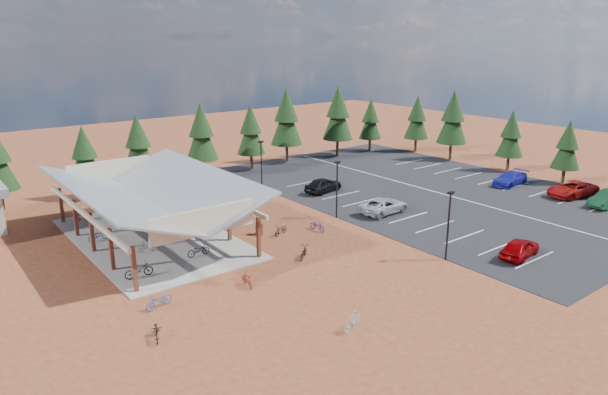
# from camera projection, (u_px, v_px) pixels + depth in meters

# --- Properties ---
(ground) EXTENTS (140.00, 140.00, 0.00)m
(ground) POSITION_uv_depth(u_px,v_px,m) (306.00, 236.00, 43.70)
(ground) COLOR maroon
(ground) RESTS_ON ground
(asphalt_lot) EXTENTS (27.00, 44.00, 0.04)m
(asphalt_lot) POSITION_uv_depth(u_px,v_px,m) (427.00, 190.00, 56.81)
(asphalt_lot) COLOR black
(asphalt_lot) RESTS_ON ground
(concrete_pad) EXTENTS (10.60, 18.60, 0.10)m
(concrete_pad) POSITION_uv_depth(u_px,v_px,m) (153.00, 238.00, 43.13)
(concrete_pad) COLOR gray
(concrete_pad) RESTS_ON ground
(bike_pavilion) EXTENTS (11.65, 19.40, 4.97)m
(bike_pavilion) POSITION_uv_depth(u_px,v_px,m) (149.00, 193.00, 42.05)
(bike_pavilion) COLOR #582919
(bike_pavilion) RESTS_ON concrete_pad
(lamp_post_0) EXTENTS (0.50, 0.25, 5.14)m
(lamp_post_0) POSITION_uv_depth(u_px,v_px,m) (449.00, 221.00, 38.19)
(lamp_post_0) COLOR black
(lamp_post_0) RESTS_ON ground
(lamp_post_1) EXTENTS (0.50, 0.25, 5.14)m
(lamp_post_1) POSITION_uv_depth(u_px,v_px,m) (337.00, 185.00, 47.29)
(lamp_post_1) COLOR black
(lamp_post_1) RESTS_ON ground
(lamp_post_2) EXTENTS (0.50, 0.25, 5.14)m
(lamp_post_2) POSITION_uv_depth(u_px,v_px,m) (261.00, 161.00, 56.40)
(lamp_post_2) COLOR black
(lamp_post_2) RESTS_ON ground
(trash_bin_0) EXTENTS (0.60, 0.60, 0.90)m
(trash_bin_0) POSITION_uv_depth(u_px,v_px,m) (259.00, 229.00, 43.92)
(trash_bin_0) COLOR #412417
(trash_bin_0) RESTS_ON ground
(trash_bin_1) EXTENTS (0.60, 0.60, 0.90)m
(trash_bin_1) POSITION_uv_depth(u_px,v_px,m) (229.00, 221.00, 45.82)
(trash_bin_1) COLOR #412417
(trash_bin_1) RESTS_ON ground
(pine_2) EXTENTS (3.14, 3.14, 7.31)m
(pine_2) POSITION_uv_depth(u_px,v_px,m) (84.00, 154.00, 52.75)
(pine_2) COLOR #382314
(pine_2) RESTS_ON ground
(pine_3) EXTENTS (3.39, 3.39, 7.90)m
(pine_3) POSITION_uv_depth(u_px,v_px,m) (138.00, 143.00, 56.29)
(pine_3) COLOR #382314
(pine_3) RESTS_ON ground
(pine_4) EXTENTS (3.64, 3.64, 8.47)m
(pine_4) POSITION_uv_depth(u_px,v_px,m) (201.00, 132.00, 60.56)
(pine_4) COLOR #382314
(pine_4) RESTS_ON ground
(pine_5) EXTENTS (3.38, 3.38, 7.87)m
(pine_5) POSITION_uv_depth(u_px,v_px,m) (251.00, 130.00, 64.44)
(pine_5) COLOR #382314
(pine_5) RESTS_ON ground
(pine_6) EXTENTS (4.01, 4.01, 9.35)m
(pine_6) POSITION_uv_depth(u_px,v_px,m) (286.00, 117.00, 68.10)
(pine_6) COLOR #382314
(pine_6) RESTS_ON ground
(pine_7) EXTENTS (4.02, 4.02, 9.37)m
(pine_7) POSITION_uv_depth(u_px,v_px,m) (338.00, 113.00, 71.54)
(pine_7) COLOR #382314
(pine_7) RESTS_ON ground
(pine_8) EXTENTS (3.13, 3.13, 7.29)m
(pine_8) POSITION_uv_depth(u_px,v_px,m) (370.00, 119.00, 75.07)
(pine_8) COLOR #382314
(pine_8) RESTS_ON ground
(pine_10) EXTENTS (2.98, 2.98, 6.95)m
(pine_10) POSITION_uv_depth(u_px,v_px,m) (568.00, 145.00, 58.25)
(pine_10) COLOR #382314
(pine_10) RESTS_ON ground
(pine_11) EXTENTS (3.09, 3.09, 7.21)m
(pine_11) POSITION_uv_depth(u_px,v_px,m) (511.00, 134.00, 63.93)
(pine_11) COLOR #382314
(pine_11) RESTS_ON ground
(pine_12) EXTENTS (3.87, 3.87, 9.02)m
(pine_12) POSITION_uv_depth(u_px,v_px,m) (453.00, 117.00, 69.44)
(pine_12) COLOR #382314
(pine_12) RESTS_ON ground
(pine_13) EXTENTS (3.34, 3.34, 7.78)m
(pine_13) POSITION_uv_depth(u_px,v_px,m) (417.00, 118.00, 74.51)
(pine_13) COLOR #382314
(pine_13) RESTS_ON ground
(bike_0) EXTENTS (1.95, 0.79, 1.00)m
(bike_0) POSITION_uv_depth(u_px,v_px,m) (139.00, 270.00, 35.87)
(bike_0) COLOR black
(bike_0) RESTS_ON concrete_pad
(bike_1) EXTENTS (1.53, 0.70, 0.89)m
(bike_1) POSITION_uv_depth(u_px,v_px,m) (147.00, 246.00, 40.17)
(bike_1) COLOR gray
(bike_1) RESTS_ON concrete_pad
(bike_2) EXTENTS (1.70, 0.71, 0.87)m
(bike_2) POSITION_uv_depth(u_px,v_px,m) (98.00, 235.00, 42.33)
(bike_2) COLOR navy
(bike_2) RESTS_ON concrete_pad
(bike_3) EXTENTS (1.57, 0.84, 0.91)m
(bike_3) POSITION_uv_depth(u_px,v_px,m) (81.00, 217.00, 46.53)
(bike_3) COLOR maroon
(bike_3) RESTS_ON concrete_pad
(bike_4) EXTENTS (1.74, 0.73, 0.89)m
(bike_4) POSITION_uv_depth(u_px,v_px,m) (198.00, 250.00, 39.37)
(bike_4) COLOR black
(bike_4) RESTS_ON concrete_pad
(bike_5) EXTENTS (1.64, 0.83, 0.95)m
(bike_5) POSITION_uv_depth(u_px,v_px,m) (174.00, 236.00, 42.06)
(bike_5) COLOR gray
(bike_5) RESTS_ON concrete_pad
(bike_6) EXTENTS (1.92, 1.05, 0.96)m
(bike_6) POSITION_uv_depth(u_px,v_px,m) (171.00, 228.00, 43.86)
(bike_6) COLOR navy
(bike_6) RESTS_ON concrete_pad
(bike_7) EXTENTS (1.60, 0.87, 0.93)m
(bike_7) POSITION_uv_depth(u_px,v_px,m) (170.00, 211.00, 48.18)
(bike_7) COLOR maroon
(bike_7) RESTS_ON concrete_pad
(bike_8) EXTENTS (1.19, 1.85, 0.92)m
(bike_8) POSITION_uv_depth(u_px,v_px,m) (157.00, 331.00, 28.76)
(bike_8) COLOR black
(bike_8) RESTS_ON ground
(bike_10) EXTENTS (1.91, 1.01, 0.95)m
(bike_10) POSITION_uv_depth(u_px,v_px,m) (159.00, 300.00, 32.02)
(bike_10) COLOR #214C8B
(bike_10) RESTS_ON ground
(bike_11) EXTENTS (0.66, 1.60, 0.93)m
(bike_11) POSITION_uv_depth(u_px,v_px,m) (247.00, 280.00, 34.76)
(bike_11) COLOR maroon
(bike_11) RESTS_ON ground
(bike_12) EXTENTS (1.75, 1.61, 0.93)m
(bike_12) POSITION_uv_depth(u_px,v_px,m) (303.00, 252.00, 39.18)
(bike_12) COLOR black
(bike_12) RESTS_ON ground
(bike_13) EXTENTS (1.75, 0.99, 1.02)m
(bike_13) POSITION_uv_depth(u_px,v_px,m) (352.00, 321.00, 29.66)
(bike_13) COLOR #9FA5A9
(bike_13) RESTS_ON ground
(bike_14) EXTENTS (0.64, 1.68, 0.87)m
(bike_14) POSITION_uv_depth(u_px,v_px,m) (317.00, 226.00, 44.83)
(bike_14) COLOR navy
(bike_14) RESTS_ON ground
(bike_16) EXTENTS (1.78, 1.19, 0.89)m
(bike_16) POSITION_uv_depth(u_px,v_px,m) (281.00, 230.00, 43.86)
(bike_16) COLOR black
(bike_16) RESTS_ON ground
(car_0) EXTENTS (4.33, 2.29, 1.40)m
(car_0) POSITION_uv_depth(u_px,v_px,m) (520.00, 248.00, 39.29)
(car_0) COLOR #800002
(car_0) RESTS_ON asphalt_lot
(car_2) EXTENTS (5.18, 2.63, 1.40)m
(car_2) POSITION_uv_depth(u_px,v_px,m) (384.00, 206.00, 49.12)
(car_2) COLOR #A3A4AB
(car_2) RESTS_ON asphalt_lot
(car_4) EXTENTS (4.65, 2.53, 1.50)m
(car_4) POSITION_uv_depth(u_px,v_px,m) (323.00, 185.00, 55.80)
(car_4) COLOR black
(car_4) RESTS_ON asphalt_lot
(car_6) EXTENTS (5.90, 3.49, 1.54)m
(car_6) POSITION_uv_depth(u_px,v_px,m) (572.00, 189.00, 54.16)
(car_6) COLOR #9B120F
(car_6) RESTS_ON asphalt_lot
(car_7) EXTENTS (4.93, 2.21, 1.40)m
(car_7) POSITION_uv_depth(u_px,v_px,m) (510.00, 179.00, 58.42)
(car_7) COLOR #1C1F9B
(car_7) RESTS_ON asphalt_lot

